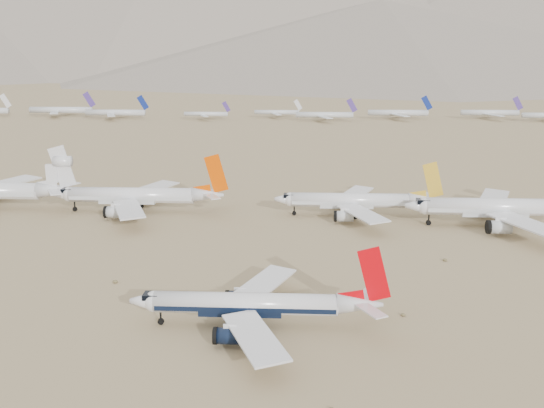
{
  "coord_description": "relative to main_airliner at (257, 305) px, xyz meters",
  "views": [
    {
      "loc": [
        6.65,
        -96.8,
        44.64
      ],
      "look_at": [
        -1.12,
        52.53,
        7.0
      ],
      "focal_mm": 40.0,
      "sensor_mm": 36.0,
      "label": 1
    }
  ],
  "objects": [
    {
      "name": "ground",
      "position": [
        0.75,
        3.84,
        -3.97
      ],
      "size": [
        7000.0,
        7000.0,
        0.0
      ],
      "primitive_type": "plane",
      "color": "#8E7A53",
      "rests_on": "ground"
    },
    {
      "name": "main_airliner",
      "position": [
        0.0,
        0.0,
        0.0
      ],
      "size": [
        40.93,
        39.98,
        14.45
      ],
      "color": "silver",
      "rests_on": "ground"
    },
    {
      "name": "distant_storage_row",
      "position": [
        74.43,
        323.78,
        0.51
      ],
      "size": [
        664.1,
        64.51,
        16.34
      ],
      "color": "silver",
      "rests_on": "ground"
    },
    {
      "name": "row2_orange_tail",
      "position": [
        -39.3,
        72.62,
        0.82
      ],
      "size": [
        47.9,
        46.86,
        17.09
      ],
      "color": "silver",
      "rests_on": "ground"
    },
    {
      "name": "desert_scrub",
      "position": [
        3.36,
        -21.25,
        -3.68
      ],
      "size": [
        261.14,
        121.67,
        0.63
      ],
      "color": "brown",
      "rests_on": "ground"
    },
    {
      "name": "row2_gold_tail",
      "position": [
        22.44,
        71.53,
        0.42
      ],
      "size": [
        44.06,
        43.09,
        15.69
      ],
      "color": "silver",
      "rests_on": "ground"
    },
    {
      "name": "row2_navy_widebody",
      "position": [
        60.83,
        63.28,
        1.07
      ],
      "size": [
        50.77,
        49.65,
        18.06
      ],
      "color": "silver",
      "rests_on": "ground"
    }
  ]
}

